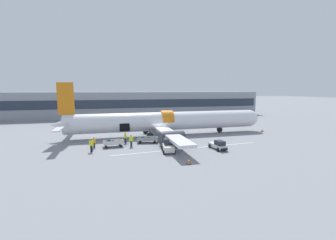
{
  "coord_description": "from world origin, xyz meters",
  "views": [
    {
      "loc": [
        -8.61,
        -38.11,
        8.39
      ],
      "look_at": [
        1.63,
        0.24,
        3.15
      ],
      "focal_mm": 24.0,
      "sensor_mm": 36.0,
      "label": 1
    }
  ],
  "objects_px": {
    "baggage_tug_lead": "(218,145)",
    "baggage_cart_queued": "(148,140)",
    "ground_crew_driver": "(91,145)",
    "ground_crew_supervisor": "(94,142)",
    "airplane": "(164,122)",
    "baggage_cart_loading": "(113,143)",
    "baggage_tug_mid": "(168,147)",
    "ground_crew_loader_b": "(125,138)",
    "ground_crew_loader_a": "(131,141)"
  },
  "relations": [
    {
      "from": "baggage_cart_loading",
      "to": "ground_crew_loader_a",
      "type": "height_order",
      "value": "ground_crew_loader_a"
    },
    {
      "from": "baggage_tug_lead",
      "to": "airplane",
      "type": "bearing_deg",
      "value": 113.0
    },
    {
      "from": "baggage_cart_queued",
      "to": "ground_crew_driver",
      "type": "distance_m",
      "value": 9.16
    },
    {
      "from": "ground_crew_loader_a",
      "to": "baggage_cart_loading",
      "type": "bearing_deg",
      "value": 166.82
    },
    {
      "from": "baggage_tug_mid",
      "to": "baggage_cart_queued",
      "type": "distance_m",
      "value": 6.5
    },
    {
      "from": "airplane",
      "to": "baggage_tug_mid",
      "type": "relative_size",
      "value": 13.12
    },
    {
      "from": "ground_crew_driver",
      "to": "ground_crew_supervisor",
      "type": "relative_size",
      "value": 1.17
    },
    {
      "from": "baggage_cart_loading",
      "to": "ground_crew_supervisor",
      "type": "relative_size",
      "value": 2.49
    },
    {
      "from": "baggage_cart_loading",
      "to": "ground_crew_loader_b",
      "type": "relative_size",
      "value": 2.21
    },
    {
      "from": "ground_crew_loader_b",
      "to": "airplane",
      "type": "bearing_deg",
      "value": 31.94
    },
    {
      "from": "baggage_cart_queued",
      "to": "ground_crew_driver",
      "type": "height_order",
      "value": "ground_crew_driver"
    },
    {
      "from": "airplane",
      "to": "ground_crew_loader_b",
      "type": "relative_size",
      "value": 22.25
    },
    {
      "from": "ground_crew_loader_a",
      "to": "ground_crew_loader_b",
      "type": "relative_size",
      "value": 1.01
    },
    {
      "from": "baggage_tug_mid",
      "to": "baggage_cart_queued",
      "type": "xyz_separation_m",
      "value": [
        -1.76,
        6.26,
        -0.27
      ]
    },
    {
      "from": "baggage_tug_mid",
      "to": "baggage_cart_loading",
      "type": "xyz_separation_m",
      "value": [
        -7.21,
        4.85,
        -0.21
      ]
    },
    {
      "from": "baggage_cart_loading",
      "to": "ground_crew_loader_a",
      "type": "xyz_separation_m",
      "value": [
        2.59,
        -0.61,
        0.41
      ]
    },
    {
      "from": "ground_crew_driver",
      "to": "ground_crew_loader_a",
      "type": "bearing_deg",
      "value": 15.53
    },
    {
      "from": "ground_crew_loader_a",
      "to": "ground_crew_loader_b",
      "type": "xyz_separation_m",
      "value": [
        -0.66,
        2.44,
        -0.01
      ]
    },
    {
      "from": "ground_crew_driver",
      "to": "baggage_tug_lead",
      "type": "bearing_deg",
      "value": -10.55
    },
    {
      "from": "baggage_tug_mid",
      "to": "ground_crew_loader_a",
      "type": "distance_m",
      "value": 6.28
    },
    {
      "from": "baggage_tug_lead",
      "to": "ground_crew_supervisor",
      "type": "distance_m",
      "value": 18.06
    },
    {
      "from": "baggage_tug_mid",
      "to": "baggage_cart_queued",
      "type": "height_order",
      "value": "baggage_tug_mid"
    },
    {
      "from": "ground_crew_loader_a",
      "to": "ground_crew_supervisor",
      "type": "relative_size",
      "value": 1.14
    },
    {
      "from": "airplane",
      "to": "baggage_cart_loading",
      "type": "height_order",
      "value": "airplane"
    },
    {
      "from": "baggage_tug_mid",
      "to": "ground_crew_driver",
      "type": "distance_m",
      "value": 10.54
    },
    {
      "from": "ground_crew_supervisor",
      "to": "baggage_cart_queued",
      "type": "bearing_deg",
      "value": 9.43
    },
    {
      "from": "baggage_cart_queued",
      "to": "ground_crew_loader_b",
      "type": "xyz_separation_m",
      "value": [
        -3.51,
        0.43,
        0.45
      ]
    },
    {
      "from": "airplane",
      "to": "baggage_cart_queued",
      "type": "xyz_separation_m",
      "value": [
        -3.97,
        -5.09,
        -2.09
      ]
    },
    {
      "from": "baggage_cart_queued",
      "to": "ground_crew_supervisor",
      "type": "height_order",
      "value": "ground_crew_supervisor"
    },
    {
      "from": "baggage_tug_mid",
      "to": "ground_crew_supervisor",
      "type": "relative_size",
      "value": 1.91
    },
    {
      "from": "baggage_cart_loading",
      "to": "ground_crew_loader_b",
      "type": "height_order",
      "value": "ground_crew_loader_b"
    },
    {
      "from": "baggage_tug_lead",
      "to": "ground_crew_loader_b",
      "type": "height_order",
      "value": "ground_crew_loader_b"
    },
    {
      "from": "baggage_tug_mid",
      "to": "ground_crew_loader_b",
      "type": "height_order",
      "value": "baggage_tug_mid"
    },
    {
      "from": "airplane",
      "to": "ground_crew_loader_a",
      "type": "xyz_separation_m",
      "value": [
        -6.82,
        -7.1,
        -1.62
      ]
    },
    {
      "from": "ground_crew_driver",
      "to": "ground_crew_supervisor",
      "type": "height_order",
      "value": "ground_crew_driver"
    },
    {
      "from": "baggage_cart_loading",
      "to": "ground_crew_supervisor",
      "type": "xyz_separation_m",
      "value": [
        -2.75,
        0.04,
        0.29
      ]
    },
    {
      "from": "ground_crew_loader_b",
      "to": "baggage_tug_mid",
      "type": "bearing_deg",
      "value": -51.7
    },
    {
      "from": "baggage_cart_queued",
      "to": "ground_crew_driver",
      "type": "relative_size",
      "value": 2.36
    },
    {
      "from": "airplane",
      "to": "ground_crew_driver",
      "type": "height_order",
      "value": "airplane"
    },
    {
      "from": "airplane",
      "to": "ground_crew_loader_b",
      "type": "bearing_deg",
      "value": -148.06
    },
    {
      "from": "baggage_tug_lead",
      "to": "baggage_cart_loading",
      "type": "xyz_separation_m",
      "value": [
        -14.47,
        5.4,
        -0.06
      ]
    },
    {
      "from": "baggage_tug_lead",
      "to": "baggage_cart_loading",
      "type": "height_order",
      "value": "baggage_tug_lead"
    },
    {
      "from": "airplane",
      "to": "ground_crew_driver",
      "type": "relative_size",
      "value": 21.48
    },
    {
      "from": "baggage_tug_mid",
      "to": "ground_crew_loader_b",
      "type": "xyz_separation_m",
      "value": [
        -5.28,
        6.68,
        0.19
      ]
    },
    {
      "from": "ground_crew_loader_a",
      "to": "baggage_tug_mid",
      "type": "bearing_deg",
      "value": -42.57
    },
    {
      "from": "baggage_tug_mid",
      "to": "baggage_tug_lead",
      "type": "bearing_deg",
      "value": -4.34
    },
    {
      "from": "baggage_tug_lead",
      "to": "baggage_cart_queued",
      "type": "xyz_separation_m",
      "value": [
        -9.02,
        6.81,
        -0.11
      ]
    },
    {
      "from": "airplane",
      "to": "baggage_tug_lead",
      "type": "relative_size",
      "value": 11.56
    },
    {
      "from": "airplane",
      "to": "baggage_tug_mid",
      "type": "xyz_separation_m",
      "value": [
        -2.2,
        -11.35,
        -1.82
      ]
    },
    {
      "from": "baggage_tug_mid",
      "to": "ground_crew_supervisor",
      "type": "distance_m",
      "value": 11.1
    }
  ]
}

